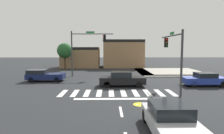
% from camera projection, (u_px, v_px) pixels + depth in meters
% --- Properties ---
extents(ground_plane, '(120.00, 120.00, 0.00)m').
position_uv_depth(ground_plane, '(115.00, 84.00, 21.54)').
color(ground_plane, '#232628').
extents(crosswalk_near, '(9.81, 2.66, 0.01)m').
position_uv_depth(crosswalk_near, '(117.00, 93.00, 17.06)').
color(crosswalk_near, silver).
rests_on(crosswalk_near, ground_plane).
extents(lane_markings, '(6.80, 24.25, 0.01)m').
position_uv_depth(lane_markings, '(149.00, 134.00, 8.88)').
color(lane_markings, white).
rests_on(lane_markings, ground_plane).
extents(bike_detector_marking, '(1.04, 1.04, 0.01)m').
position_uv_depth(bike_detector_marking, '(141.00, 104.00, 13.57)').
color(bike_detector_marking, yellow).
rests_on(bike_detector_marking, ground_plane).
extents(curb_corner_northeast, '(10.00, 10.60, 0.15)m').
position_uv_depth(curb_corner_northeast, '(167.00, 72.00, 31.06)').
color(curb_corner_northeast, '#9E998E').
rests_on(curb_corner_northeast, ground_plane).
extents(storefront_row, '(16.15, 6.43, 5.47)m').
position_uv_depth(storefront_row, '(108.00, 55.00, 40.16)').
color(storefront_row, '#93704C').
rests_on(storefront_row, ground_plane).
extents(traffic_signal_northwest, '(5.63, 0.32, 6.12)m').
position_uv_depth(traffic_signal_northwest, '(86.00, 45.00, 26.47)').
color(traffic_signal_northwest, '#383A3D').
rests_on(traffic_signal_northwest, ground_plane).
extents(traffic_signal_southeast, '(0.32, 5.92, 5.32)m').
position_uv_depth(traffic_signal_southeast, '(173.00, 49.00, 17.68)').
color(traffic_signal_southeast, '#383A3D').
rests_on(traffic_signal_southeast, ground_plane).
extents(car_blue, '(4.32, 1.89, 1.36)m').
position_uv_depth(car_blue, '(204.00, 79.00, 20.13)').
color(car_blue, '#23389E').
rests_on(car_blue, ground_plane).
extents(car_navy, '(4.21, 1.84, 1.35)m').
position_uv_depth(car_navy, '(44.00, 75.00, 22.99)').
color(car_navy, '#141E4C').
rests_on(car_navy, ground_plane).
extents(car_silver, '(1.86, 4.12, 1.40)m').
position_uv_depth(car_silver, '(169.00, 118.00, 8.90)').
color(car_silver, '#B7BABF').
rests_on(car_silver, ground_plane).
extents(car_black, '(4.57, 1.76, 1.48)m').
position_uv_depth(car_black, '(122.00, 79.00, 20.01)').
color(car_black, black).
rests_on(car_black, ground_plane).
extents(roadside_tree, '(2.66, 2.66, 4.73)m').
position_uv_depth(roadside_tree, '(65.00, 51.00, 34.99)').
color(roadside_tree, '#4C3823').
rests_on(roadside_tree, ground_plane).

